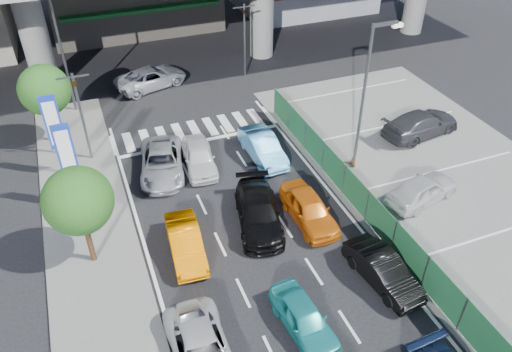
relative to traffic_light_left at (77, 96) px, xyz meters
name	(u,v)px	position (x,y,z in m)	size (l,w,h in m)	color
ground	(279,282)	(6.20, -12.00, -3.94)	(120.00, 120.00, 0.00)	black
parking_lot	(462,193)	(17.20, -10.00, -3.91)	(12.00, 28.00, 0.06)	#595957
sidewalk_left	(95,260)	(-0.80, -8.00, -3.88)	(4.00, 30.00, 0.12)	#595957
fence_run	(379,220)	(11.50, -11.00, -3.04)	(0.16, 22.00, 1.80)	#216137
traffic_light_left	(77,96)	(0.00, 0.00, 0.00)	(1.60, 1.24, 5.20)	#595B60
traffic_light_right	(244,22)	(11.70, 7.00, 0.00)	(1.60, 1.24, 5.20)	#595B60
street_lamp_right	(368,88)	(13.37, -6.00, 0.83)	(1.65, 0.22, 8.00)	#595B60
street_lamp_left	(62,39)	(-0.13, 6.00, 0.83)	(1.65, 0.22, 8.00)	#595B60
signboard_near	(67,155)	(-1.00, -4.01, -0.87)	(0.80, 0.14, 4.70)	#595B60
signboard_far	(54,125)	(-1.40, -1.01, -0.87)	(0.80, 0.14, 4.70)	#595B60
tree_near	(78,201)	(-0.80, -8.00, -0.55)	(2.80, 2.80, 4.80)	#382314
tree_far	(45,90)	(-1.60, 2.50, -0.55)	(2.80, 2.80, 4.80)	#382314
sedan_white_mid_left	(202,351)	(2.19, -14.40, -3.32)	(2.04, 4.42, 1.23)	silver
taxi_teal_mid	(304,318)	(6.13, -14.42, -3.33)	(1.44, 3.58, 1.22)	teal
hatch_black_mid_right	(383,270)	(10.16, -13.48, -3.30)	(1.35, 3.88, 1.28)	black
taxi_orange_left	(185,242)	(3.05, -8.97, -3.30)	(1.35, 3.86, 1.27)	orange
sedan_black_mid	(258,212)	(6.72, -8.32, -3.25)	(1.93, 4.76, 1.38)	black
taxi_orange_right	(309,209)	(9.02, -8.96, -3.25)	(1.63, 4.05, 1.38)	#CF6310
wagon_silver_front_left	(162,162)	(3.43, -2.67, -3.27)	(2.20, 4.78, 1.33)	#999AA0
sedan_white_front_mid	(199,157)	(5.41, -2.91, -3.27)	(1.58, 3.93, 1.34)	silver
kei_truck_front_right	(263,147)	(8.95, -3.29, -3.25)	(1.46, 4.19, 1.38)	#56ACE5
crossing_wagon_silver	(151,78)	(5.00, 7.64, -3.25)	(2.29, 4.96, 1.38)	#B7B9C0
parked_sedan_white	(422,189)	(14.84, -9.70, -3.19)	(1.62, 4.02, 1.37)	silver
parked_sedan_dgrey	(421,124)	(18.56, -4.51, -3.14)	(2.05, 5.05, 1.47)	#2F2F34
traffic_cone	(354,158)	(13.36, -5.76, -3.49)	(0.40, 0.40, 0.78)	#F1580D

